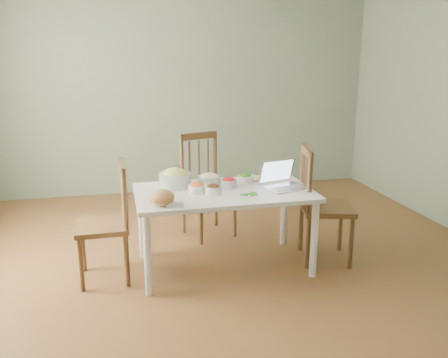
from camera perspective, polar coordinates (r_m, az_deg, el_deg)
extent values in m
cube|color=brown|center=(4.12, 0.57, -10.81)|extent=(5.00, 5.00, 0.00)
cube|color=slate|center=(6.17, -5.03, 10.90)|extent=(5.00, 0.00, 2.70)
cube|color=slate|center=(1.48, 24.52, -4.07)|extent=(5.00, 0.00, 2.70)
ellipsoid|color=tan|center=(3.53, -7.63, -2.27)|extent=(0.20, 0.20, 0.13)
cube|color=silver|center=(3.50, -6.00, -3.16)|extent=(0.13, 0.06, 0.03)
cylinder|color=#C0B38C|center=(4.24, 3.06, 0.08)|extent=(0.28, 0.28, 0.02)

